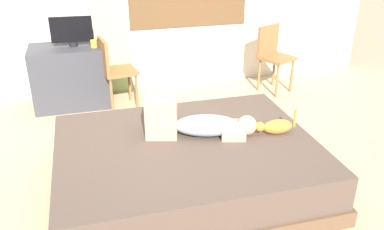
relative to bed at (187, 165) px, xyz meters
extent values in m
plane|color=tan|center=(0.04, -0.04, -0.21)|extent=(16.00, 16.00, 0.00)
cube|color=brown|center=(0.00, 0.00, -0.14)|extent=(2.17, 1.68, 0.14)
cube|color=#4C3D33|center=(0.00, 0.00, 0.07)|extent=(2.11, 1.63, 0.29)
ellipsoid|color=#8C939E|center=(0.20, 0.10, 0.30)|extent=(0.61, 0.40, 0.17)
sphere|color=tan|center=(0.53, 0.01, 0.30)|extent=(0.17, 0.17, 0.17)
cube|color=tan|center=(-0.16, 0.20, 0.39)|extent=(0.31, 0.30, 0.34)
cube|color=tan|center=(0.42, 0.04, 0.26)|extent=(0.27, 0.32, 0.08)
ellipsoid|color=#C67A2D|center=(0.79, -0.04, 0.28)|extent=(0.27, 0.13, 0.13)
sphere|color=#C67A2D|center=(0.64, -0.02, 0.29)|extent=(0.08, 0.08, 0.08)
cylinder|color=#C67A2D|center=(0.94, -0.05, 0.35)|extent=(0.02, 0.02, 0.16)
cube|color=#38383D|center=(-0.91, 2.07, 0.16)|extent=(0.90, 0.56, 0.74)
cylinder|color=black|center=(-0.84, 2.07, 0.55)|extent=(0.10, 0.10, 0.05)
cube|color=black|center=(-0.84, 2.07, 0.73)|extent=(0.48, 0.06, 0.30)
cylinder|color=gold|center=(-0.61, 1.96, 0.57)|extent=(0.07, 0.07, 0.09)
cylinder|color=brown|center=(-0.22, 2.02, 0.01)|extent=(0.04, 0.04, 0.44)
cylinder|color=brown|center=(-0.17, 1.72, 0.01)|extent=(0.04, 0.04, 0.44)
cylinder|color=brown|center=(-0.52, 1.97, 0.01)|extent=(0.04, 0.04, 0.44)
cylinder|color=brown|center=(-0.47, 1.67, 0.01)|extent=(0.04, 0.04, 0.44)
cube|color=brown|center=(-0.35, 1.84, 0.25)|extent=(0.43, 0.43, 0.04)
cube|color=brown|center=(-0.52, 1.82, 0.46)|extent=(0.10, 0.38, 0.38)
cylinder|color=brown|center=(1.89, 1.75, 0.01)|extent=(0.04, 0.04, 0.44)
cylinder|color=brown|center=(1.62, 1.62, 0.01)|extent=(0.04, 0.04, 0.44)
cylinder|color=brown|center=(1.76, 2.02, 0.01)|extent=(0.04, 0.04, 0.44)
cylinder|color=brown|center=(1.49, 1.89, 0.01)|extent=(0.04, 0.04, 0.44)
cube|color=brown|center=(1.69, 1.82, 0.25)|extent=(0.51, 0.51, 0.04)
cube|color=brown|center=(1.62, 1.97, 0.46)|extent=(0.36, 0.20, 0.38)
cube|color=#ADCC75|center=(-0.37, 2.35, 0.98)|extent=(0.44, 0.06, 2.39)
camera|label=1|loc=(-0.73, -2.85, 1.87)|focal=38.39mm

